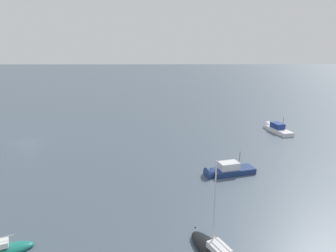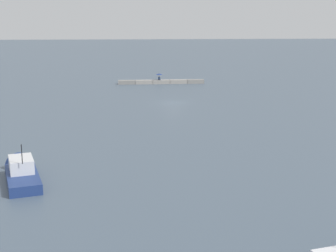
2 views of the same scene
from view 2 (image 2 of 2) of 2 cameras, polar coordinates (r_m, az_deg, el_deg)
The scene contains 5 objects.
ground_plane at distance 69.97m, azimuth 0.57°, elevation 2.76°, with size 500.00×500.00×0.00m, color #475666.
seawall_pier at distance 91.34m, azimuth -0.80°, elevation 5.21°, with size 16.11×1.41×0.72m.
person_seated_blue_left at distance 91.23m, azimuth -1.04°, elevation 5.59°, with size 0.43×0.63×0.73m.
umbrella_open_navy at distance 91.05m, azimuth -1.04°, elevation 6.12°, with size 1.29×1.29×1.28m.
motorboat_navy_mid at distance 37.83m, azimuth -16.84°, elevation -5.36°, with size 3.94×7.33×3.93m.
Camera 2 is at (6.95, 68.66, 11.49)m, focal length 51.88 mm.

